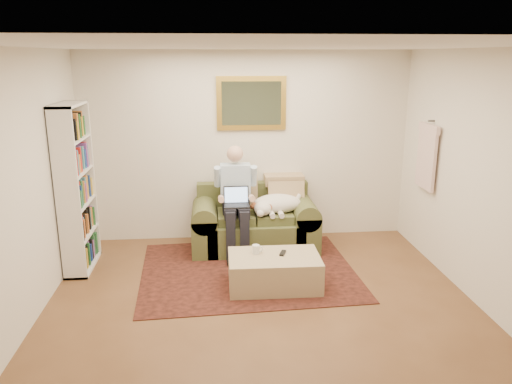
{
  "coord_description": "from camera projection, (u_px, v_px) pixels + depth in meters",
  "views": [
    {
      "loc": [
        -0.49,
        -4.29,
        2.53
      ],
      "look_at": [
        0.04,
        1.42,
        0.95
      ],
      "focal_mm": 35.0,
      "sensor_mm": 36.0,
      "label": 1
    }
  ],
  "objects": [
    {
      "name": "bookshelf",
      "position": [
        76.0,
        188.0,
        5.92
      ],
      "size": [
        0.28,
        0.8,
        2.0
      ],
      "primitive_type": null,
      "color": "white",
      "rests_on": "room_shell"
    },
    {
      "name": "ottoman",
      "position": [
        274.0,
        271.0,
        5.6
      ],
      "size": [
        1.02,
        0.66,
        0.37
      ],
      "primitive_type": "cube",
      "rotation": [
        0.0,
        0.0,
        -0.02
      ],
      "color": "tan",
      "rests_on": "room_shell"
    },
    {
      "name": "sofa",
      "position": [
        254.0,
        227.0,
        6.72
      ],
      "size": [
        1.66,
        0.84,
        1.0
      ],
      "color": "#5F6535",
      "rests_on": "room_shell"
    },
    {
      "name": "coffee_mug",
      "position": [
        256.0,
        249.0,
        5.61
      ],
      "size": [
        0.08,
        0.08,
        0.1
      ],
      "primitive_type": "cylinder",
      "color": "white",
      "rests_on": "ottoman"
    },
    {
      "name": "laptop",
      "position": [
        236.0,
        200.0,
        6.38
      ],
      "size": [
        0.32,
        0.26,
        0.23
      ],
      "color": "black",
      "rests_on": "seated_man"
    },
    {
      "name": "room_shell",
      "position": [
        263.0,
        186.0,
        4.83
      ],
      "size": [
        4.51,
        5.0,
        2.61
      ],
      "color": "brown",
      "rests_on": "ground"
    },
    {
      "name": "tv_remote",
      "position": [
        283.0,
        253.0,
        5.6
      ],
      "size": [
        0.1,
        0.16,
        0.02
      ],
      "primitive_type": "cube",
      "rotation": [
        0.0,
        0.0,
        -0.34
      ],
      "color": "black",
      "rests_on": "ottoman"
    },
    {
      "name": "sleeping_dog",
      "position": [
        277.0,
        204.0,
        6.58
      ],
      "size": [
        0.68,
        0.43,
        0.25
      ],
      "primitive_type": null,
      "color": "white",
      "rests_on": "sofa"
    },
    {
      "name": "hanging_shirt",
      "position": [
        427.0,
        153.0,
        6.2
      ],
      "size": [
        0.06,
        0.52,
        0.9
      ],
      "primitive_type": null,
      "color": "beige",
      "rests_on": "room_shell"
    },
    {
      "name": "rug",
      "position": [
        248.0,
        271.0,
        6.04
      ],
      "size": [
        2.63,
        2.15,
        0.01
      ],
      "primitive_type": "cube",
      "rotation": [
        0.0,
        0.0,
        0.05
      ],
      "color": "black",
      "rests_on": "room_shell"
    },
    {
      "name": "wall_mirror",
      "position": [
        251.0,
        103.0,
        6.71
      ],
      "size": [
        0.94,
        0.04,
        0.72
      ],
      "color": "gold",
      "rests_on": "room_shell"
    },
    {
      "name": "seated_man",
      "position": [
        236.0,
        201.0,
        6.45
      ],
      "size": [
        0.55,
        0.78,
        1.4
      ],
      "primitive_type": null,
      "color": "#8CB2D8",
      "rests_on": "sofa"
    }
  ]
}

